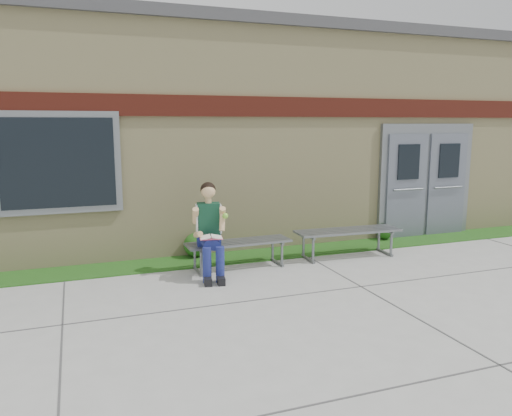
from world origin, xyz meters
name	(u,v)px	position (x,y,z in m)	size (l,w,h in m)	color
ground	(314,307)	(0.00, 0.00, 0.00)	(80.00, 80.00, 0.00)	#9E9E99
grass_strip	(247,256)	(0.00, 2.60, 0.01)	(16.00, 0.80, 0.02)	#144412
school_building	(199,132)	(0.00, 5.99, 2.10)	(16.20, 6.22, 4.20)	beige
bench_left	(239,247)	(-0.35, 2.00, 0.34)	(1.71, 0.53, 0.44)	slate
bench_right	(348,236)	(1.65, 2.00, 0.37)	(1.88, 0.61, 0.48)	slate
girl	(210,229)	(-0.88, 1.78, 0.73)	(0.54, 0.93, 1.43)	navy
shrub_mid	(196,245)	(-0.86, 2.85, 0.23)	(0.42, 0.42, 0.42)	#144412
shrub_east	(385,232)	(2.99, 2.85, 0.17)	(0.31, 0.31, 0.31)	#144412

